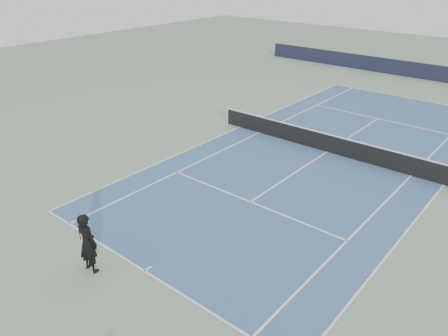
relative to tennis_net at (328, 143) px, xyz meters
The scene contains 6 objects.
ground 0.50m from the tennis_net, ahead, with size 80.00×80.00×0.00m, color gray.
court_surface 0.50m from the tennis_net, ahead, with size 10.97×23.77×0.01m, color #3C5F8E.
tennis_net is the anchor object (origin of this frame).
windscreen_far 17.89m from the tennis_net, 90.00° to the left, with size 30.00×0.25×1.20m, color black.
tennis_player 12.94m from the tennis_net, 95.91° to the right, with size 0.84×0.59×2.00m.
tennis_ball 13.74m from the tennis_net, 94.52° to the right, with size 0.07×0.07×0.07m, color #BFD52B.
Camera 1 is at (8.74, -18.55, 8.75)m, focal length 35.00 mm.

